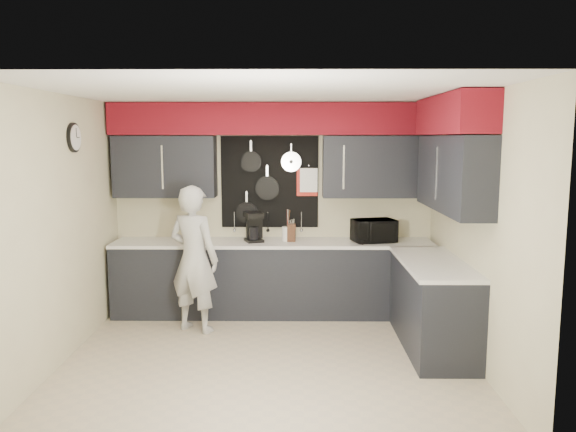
{
  "coord_description": "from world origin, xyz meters",
  "views": [
    {
      "loc": [
        0.24,
        -5.31,
        2.18
      ],
      "look_at": [
        0.19,
        0.5,
        1.37
      ],
      "focal_mm": 35.0,
      "sensor_mm": 36.0,
      "label": 1
    }
  ],
  "objects_px": {
    "utensil_crock": "(288,234)",
    "person": "(194,259)",
    "microwave": "(374,231)",
    "coffee_maker": "(254,226)",
    "knife_block": "(291,233)"
  },
  "relations": [
    {
      "from": "knife_block",
      "to": "coffee_maker",
      "type": "bearing_deg",
      "value": -177.77
    },
    {
      "from": "coffee_maker",
      "to": "person",
      "type": "relative_size",
      "value": 0.22
    },
    {
      "from": "knife_block",
      "to": "coffee_maker",
      "type": "relative_size",
      "value": 0.6
    },
    {
      "from": "microwave",
      "to": "coffee_maker",
      "type": "relative_size",
      "value": 1.38
    },
    {
      "from": "utensil_crock",
      "to": "person",
      "type": "bearing_deg",
      "value": -148.74
    },
    {
      "from": "person",
      "to": "knife_block",
      "type": "bearing_deg",
      "value": -127.03
    },
    {
      "from": "microwave",
      "to": "utensil_crock",
      "type": "bearing_deg",
      "value": 162.03
    },
    {
      "from": "microwave",
      "to": "knife_block",
      "type": "xyz_separation_m",
      "value": [
        -1.0,
        0.02,
        -0.03
      ]
    },
    {
      "from": "microwave",
      "to": "person",
      "type": "xyz_separation_m",
      "value": [
        -2.09,
        -0.58,
        -0.23
      ]
    },
    {
      "from": "microwave",
      "to": "coffee_maker",
      "type": "bearing_deg",
      "value": 163.76
    },
    {
      "from": "utensil_crock",
      "to": "coffee_maker",
      "type": "height_order",
      "value": "coffee_maker"
    },
    {
      "from": "knife_block",
      "to": "utensil_crock",
      "type": "xyz_separation_m",
      "value": [
        -0.05,
        0.04,
        -0.02
      ]
    },
    {
      "from": "utensil_crock",
      "to": "coffee_maker",
      "type": "distance_m",
      "value": 0.42
    },
    {
      "from": "knife_block",
      "to": "person",
      "type": "bearing_deg",
      "value": -147.2
    },
    {
      "from": "knife_block",
      "to": "coffee_maker",
      "type": "xyz_separation_m",
      "value": [
        -0.46,
        0.01,
        0.08
      ]
    }
  ]
}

